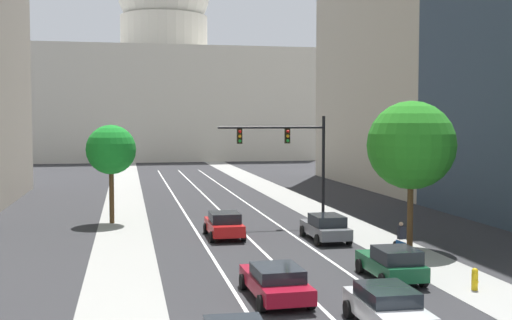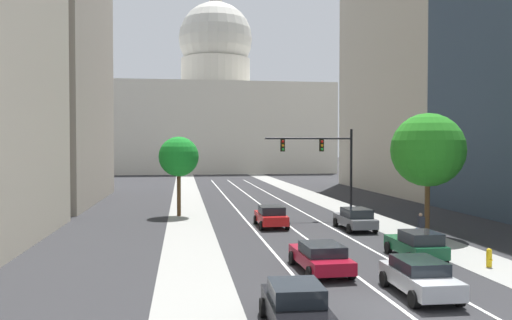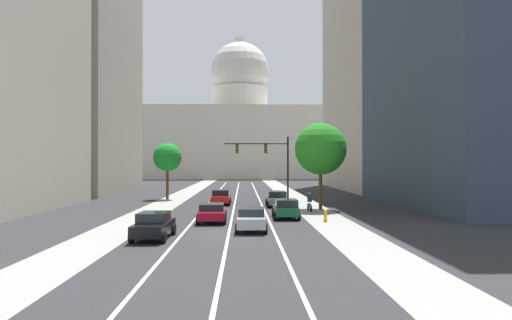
# 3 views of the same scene
# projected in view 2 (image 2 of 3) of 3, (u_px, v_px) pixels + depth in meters

# --- Properties ---
(ground_plane) EXTENTS (400.00, 400.00, 0.00)m
(ground_plane) POSITION_uv_depth(u_px,v_px,m) (251.00, 197.00, 57.77)
(ground_plane) COLOR #2B2B2D
(sidewalk_left) EXTENTS (3.24, 130.00, 0.01)m
(sidewalk_left) POSITION_uv_depth(u_px,v_px,m) (187.00, 203.00, 51.80)
(sidewalk_left) COLOR gray
(sidewalk_left) RESTS_ON ground
(sidewalk_right) EXTENTS (3.24, 130.00, 0.01)m
(sidewalk_right) POSITION_uv_depth(u_px,v_px,m) (324.00, 201.00, 53.84)
(sidewalk_right) COLOR gray
(sidewalk_right) RESTS_ON ground
(lane_stripe_left) EXTENTS (0.16, 90.00, 0.01)m
(lane_stripe_left) POSITION_uv_depth(u_px,v_px,m) (242.00, 215.00, 42.53)
(lane_stripe_left) COLOR white
(lane_stripe_left) RESTS_ON ground
(lane_stripe_center) EXTENTS (0.16, 90.00, 0.01)m
(lane_stripe_center) POSITION_uv_depth(u_px,v_px,m) (274.00, 215.00, 42.93)
(lane_stripe_center) COLOR white
(lane_stripe_center) RESTS_ON ground
(lane_stripe_right) EXTENTS (0.16, 90.00, 0.01)m
(lane_stripe_right) POSITION_uv_depth(u_px,v_px,m) (307.00, 214.00, 43.32)
(lane_stripe_right) COLOR white
(lane_stripe_right) RESTS_ON ground
(office_tower_far_left) EXTENTS (16.76, 23.99, 39.60)m
(office_tower_far_left) POSITION_uv_depth(u_px,v_px,m) (15.00, 7.00, 51.79)
(office_tower_far_left) COLOR #9E9384
(office_tower_far_left) RESTS_ON ground
(office_tower_far_right) EXTENTS (20.93, 29.38, 40.82)m
(office_tower_far_right) POSITION_uv_depth(u_px,v_px,m) (450.00, 31.00, 65.51)
(office_tower_far_right) COLOR #B7AD99
(office_tower_far_right) RESTS_ON ground
(capitol_building) EXTENTS (49.32, 26.73, 39.62)m
(capitol_building) POSITION_uv_depth(u_px,v_px,m) (216.00, 113.00, 117.02)
(capitol_building) COLOR beige
(capitol_building) RESTS_ON ground
(car_silver) EXTENTS (2.00, 4.18, 1.42)m
(car_silver) POSITION_uv_depth(u_px,v_px,m) (419.00, 276.00, 19.71)
(car_silver) COLOR #B2B5BA
(car_silver) RESTS_ON ground
(car_green) EXTENTS (2.01, 4.08, 1.50)m
(car_green) POSITION_uv_depth(u_px,v_px,m) (416.00, 244.00, 26.05)
(car_green) COLOR #14512D
(car_green) RESTS_ON ground
(car_black) EXTENTS (2.03, 4.16, 1.50)m
(car_black) POSITION_uv_depth(u_px,v_px,m) (296.00, 306.00, 15.99)
(car_black) COLOR black
(car_black) RESTS_ON ground
(car_crimson) EXTENTS (2.17, 4.73, 1.34)m
(car_crimson) POSITION_uv_depth(u_px,v_px,m) (321.00, 256.00, 23.47)
(car_crimson) COLOR maroon
(car_crimson) RESTS_ON ground
(car_red) EXTENTS (2.03, 4.24, 1.52)m
(car_red) POSITION_uv_depth(u_px,v_px,m) (271.00, 216.00, 36.51)
(car_red) COLOR red
(car_red) RESTS_ON ground
(car_gray) EXTENTS (2.02, 4.40, 1.51)m
(car_gray) POSITION_uv_depth(u_px,v_px,m) (355.00, 219.00, 35.27)
(car_gray) COLOR slate
(car_gray) RESTS_ON ground
(traffic_signal_mast) EXTENTS (7.11, 0.39, 7.12)m
(traffic_signal_mast) POSITION_uv_depth(u_px,v_px,m) (325.00, 156.00, 40.89)
(traffic_signal_mast) COLOR black
(traffic_signal_mast) RESTS_ON ground
(fire_hydrant) EXTENTS (0.26, 0.35, 0.91)m
(fire_hydrant) POSITION_uv_depth(u_px,v_px,m) (489.00, 258.00, 24.36)
(fire_hydrant) COLOR yellow
(fire_hydrant) RESTS_ON ground
(cyclist) EXTENTS (0.38, 1.70, 1.72)m
(cyclist) POSITION_uv_depth(u_px,v_px,m) (421.00, 227.00, 31.02)
(cyclist) COLOR black
(cyclist) RESTS_ON ground
(street_tree_mid_right) EXTENTS (4.70, 4.70, 7.88)m
(street_tree_mid_right) POSITION_uv_depth(u_px,v_px,m) (428.00, 150.00, 32.77)
(street_tree_mid_right) COLOR #51381E
(street_tree_mid_right) RESTS_ON ground
(street_tree_near_left) EXTENTS (3.28, 3.28, 6.55)m
(street_tree_near_left) POSITION_uv_depth(u_px,v_px,m) (179.00, 157.00, 42.15)
(street_tree_near_left) COLOR #51381E
(street_tree_near_left) RESTS_ON ground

